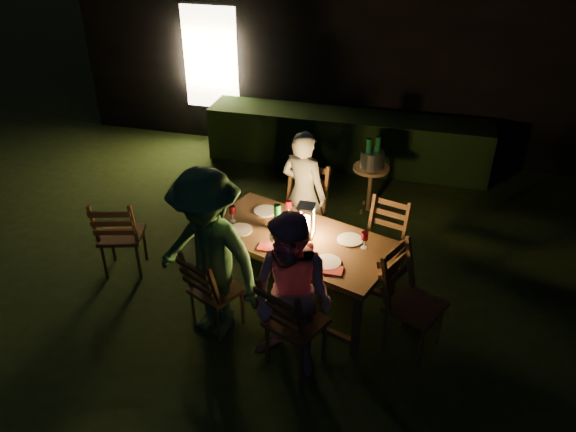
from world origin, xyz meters
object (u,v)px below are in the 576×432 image
(chair_spare, at_px, (124,248))
(lantern, at_px, (306,222))
(chair_far_right, at_px, (379,258))
(ice_bucket, at_px, (372,159))
(person_opp_left, at_px, (208,256))
(chair_end, at_px, (411,319))
(bottle_bucket_a, at_px, (368,156))
(chair_near_left, at_px, (216,303))
(chair_far_left, at_px, (301,227))
(dining_table, at_px, (299,243))
(bottle_table, at_px, (277,217))
(person_house_side, at_px, (304,194))
(bottle_bucket_b, at_px, (377,155))
(side_table, at_px, (371,172))
(person_opp_right, at_px, (292,298))
(chair_near_right, at_px, (294,337))

(chair_spare, height_order, lantern, lantern)
(chair_far_right, xyz_separation_m, ice_bucket, (-0.31, 1.48, 0.46))
(chair_far_right, relative_size, person_opp_left, 0.55)
(chair_far_right, bearing_deg, chair_end, 128.66)
(chair_far_right, bearing_deg, bottle_bucket_a, -60.63)
(chair_near_left, bearing_deg, chair_far_left, 97.14)
(bottle_bucket_a, bearing_deg, chair_far_left, -117.64)
(dining_table, bearing_deg, bottle_table, -180.00)
(person_house_side, height_order, lantern, person_house_side)
(lantern, bearing_deg, dining_table, -153.16)
(dining_table, bearing_deg, chair_far_right, 54.50)
(chair_end, bearing_deg, bottle_bucket_b, -140.50)
(dining_table, height_order, person_opp_left, person_opp_left)
(dining_table, bearing_deg, ice_bucket, 95.72)
(chair_end, xyz_separation_m, bottle_bucket_b, (-0.67, 2.46, 0.47))
(side_table, bearing_deg, bottle_bucket_a, -141.34)
(chair_near_left, distance_m, chair_spare, 1.44)
(ice_bucket, relative_size, bottle_bucket_a, 0.94)
(ice_bucket, bearing_deg, person_opp_right, -95.37)
(chair_spare, distance_m, person_opp_right, 2.40)
(dining_table, distance_m, ice_bucket, 2.09)
(side_table, xyz_separation_m, bottle_bucket_a, (-0.05, -0.04, 0.23))
(side_table, relative_size, bottle_bucket_a, 1.98)
(person_house_side, relative_size, lantern, 4.30)
(person_house_side, bearing_deg, lantern, 123.00)
(dining_table, height_order, chair_far_right, chair_far_right)
(lantern, distance_m, ice_bucket, 2.06)
(dining_table, relative_size, bottle_bucket_a, 6.51)
(person_opp_left, distance_m, bottle_bucket_a, 2.86)
(bottle_table, bearing_deg, person_opp_right, -67.68)
(lantern, height_order, ice_bucket, lantern)
(chair_near_left, height_order, bottle_bucket_a, bottle_bucket_a)
(person_opp_left, bearing_deg, dining_table, 61.24)
(dining_table, height_order, ice_bucket, ice_bucket)
(side_table, height_order, bottle_bucket_a, bottle_bucket_a)
(chair_far_left, bearing_deg, chair_far_right, 171.99)
(chair_near_left, xyz_separation_m, chair_far_right, (1.43, 1.15, 0.00))
(chair_spare, height_order, bottle_bucket_b, chair_spare)
(chair_far_right, height_order, bottle_bucket_a, same)
(lantern, distance_m, side_table, 2.08)
(person_opp_right, relative_size, person_opp_left, 0.91)
(chair_end, bearing_deg, person_opp_right, -37.24)
(dining_table, relative_size, chair_near_left, 2.21)
(chair_far_right, height_order, ice_bucket, chair_far_right)
(chair_end, height_order, person_opp_right, person_opp_right)
(lantern, xyz_separation_m, bottle_table, (-0.30, 0.05, -0.02))
(chair_near_right, height_order, lantern, lantern)
(person_opp_left, bearing_deg, bottle_table, 76.29)
(chair_spare, xyz_separation_m, ice_bucket, (2.44, 2.04, 0.44))
(chair_end, bearing_deg, lantern, -86.14)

